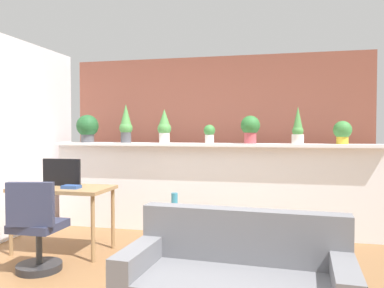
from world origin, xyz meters
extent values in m
cube|color=white|center=(0.00, 2.00, 0.59)|extent=(4.45, 0.16, 1.19)
cube|color=white|center=(0.00, 1.96, 1.21)|extent=(4.45, 0.34, 0.04)
cube|color=brown|center=(0.00, 2.60, 1.25)|extent=(4.45, 0.10, 2.50)
cylinder|color=#4C4C51|center=(-1.78, 1.97, 1.29)|extent=(0.19, 0.19, 0.12)
sphere|color=#235B2D|center=(-1.78, 1.97, 1.47)|extent=(0.32, 0.32, 0.32)
cylinder|color=#4C4C51|center=(-1.18, 1.94, 1.30)|extent=(0.14, 0.14, 0.15)
sphere|color=#4C9347|center=(-1.18, 1.94, 1.43)|extent=(0.19, 0.19, 0.19)
cone|color=#4C9347|center=(-1.18, 1.94, 1.62)|extent=(0.16, 0.16, 0.30)
cylinder|color=silver|center=(-0.62, 1.98, 1.30)|extent=(0.15, 0.15, 0.14)
sphere|color=#4C9347|center=(-0.62, 1.98, 1.42)|extent=(0.19, 0.19, 0.19)
cone|color=#4C9347|center=(-0.62, 1.98, 1.58)|extent=(0.16, 0.16, 0.23)
cylinder|color=silver|center=(0.02, 1.96, 1.28)|extent=(0.12, 0.12, 0.11)
sphere|color=#3D843D|center=(0.02, 1.96, 1.40)|extent=(0.16, 0.16, 0.16)
cylinder|color=#B7474C|center=(0.56, 1.95, 1.30)|extent=(0.16, 0.16, 0.14)
sphere|color=#2D7033|center=(0.56, 1.95, 1.47)|extent=(0.25, 0.25, 0.25)
cylinder|color=silver|center=(1.16, 1.92, 1.29)|extent=(0.15, 0.15, 0.12)
sphere|color=#4C9347|center=(1.16, 1.92, 1.39)|extent=(0.14, 0.14, 0.14)
cone|color=#4C9347|center=(1.16, 1.92, 1.56)|extent=(0.12, 0.12, 0.28)
cylinder|color=gold|center=(1.71, 2.00, 1.27)|extent=(0.14, 0.14, 0.09)
sphere|color=#3D843D|center=(1.71, 2.00, 1.40)|extent=(0.23, 0.23, 0.23)
cylinder|color=#99754C|center=(-1.98, 0.56, 0.35)|extent=(0.04, 0.04, 0.71)
cylinder|color=#99754C|center=(-0.98, 0.56, 0.35)|extent=(0.04, 0.04, 0.71)
cylinder|color=#99754C|center=(-1.98, 1.06, 0.35)|extent=(0.04, 0.04, 0.71)
cylinder|color=#99754C|center=(-0.98, 1.06, 0.35)|extent=(0.04, 0.04, 0.71)
cube|color=#99754C|center=(-1.48, 0.81, 0.73)|extent=(1.10, 0.60, 0.04)
cube|color=black|center=(-1.54, 0.89, 0.91)|extent=(0.47, 0.04, 0.32)
cylinder|color=#262628|center=(-1.39, 0.21, 0.04)|extent=(0.44, 0.44, 0.07)
cylinder|color=#333333|center=(-1.39, 0.21, 0.24)|extent=(0.06, 0.06, 0.34)
cube|color=#2D334C|center=(-1.39, 0.21, 0.45)|extent=(0.44, 0.44, 0.08)
cube|color=#2D334C|center=(-1.34, 0.03, 0.70)|extent=(0.44, 0.16, 0.42)
cube|color=tan|center=(-0.23, 1.00, 0.25)|extent=(0.40, 0.40, 0.50)
cube|color=black|center=(-0.23, 0.81, 0.25)|extent=(0.28, 0.04, 0.28)
cylinder|color=teal|center=(-0.21, 1.01, 0.60)|extent=(0.07, 0.07, 0.19)
cube|color=#2D4C8C|center=(-1.32, 0.72, 0.77)|extent=(0.19, 0.13, 0.04)
cube|color=slate|center=(0.67, -0.24, 0.60)|extent=(1.57, 0.25, 0.40)
cube|color=slate|center=(-0.05, -0.50, 0.48)|extent=(0.21, 0.77, 0.16)
cube|color=slate|center=(1.35, -0.58, 0.48)|extent=(0.21, 0.77, 0.16)
camera|label=1|loc=(0.95, -3.15, 1.39)|focal=36.08mm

